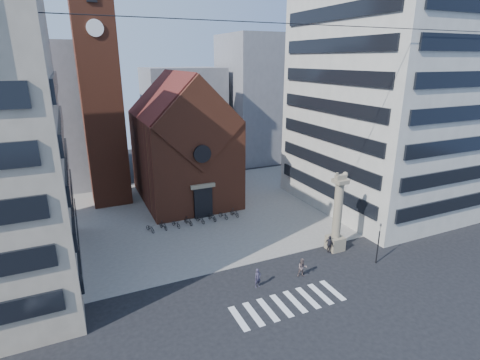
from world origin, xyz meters
name	(u,v)px	position (x,y,z in m)	size (l,w,h in m)	color
ground	(266,286)	(0.00, 0.00, 0.00)	(120.00, 120.00, 0.00)	black
piazza	(198,211)	(0.00, 19.00, 0.03)	(46.00, 30.00, 0.05)	gray
zebra_crossing	(288,304)	(0.55, -3.00, 0.01)	(10.20, 3.20, 0.01)	white
church	(183,144)	(0.00, 25.04, 7.98)	(12.00, 16.65, 18.00)	brown
campanile	(100,89)	(-10.00, 28.00, 15.74)	(5.50, 5.50, 31.20)	brown
building_right	(387,87)	(24.00, 12.00, 16.00)	(18.00, 22.00, 32.00)	beige
bg_block_left	(27,117)	(-20.00, 40.00, 11.00)	(16.00, 14.00, 22.00)	gray
bg_block_mid	(184,116)	(6.00, 45.00, 9.00)	(14.00, 12.00, 18.00)	gray
bg_block_right	(264,98)	(22.00, 42.00, 12.00)	(16.00, 14.00, 24.00)	gray
lion_column	(337,220)	(10.01, 3.00, 3.46)	(1.63, 1.60, 8.68)	gray
traffic_light	(378,242)	(12.00, -1.00, 2.29)	(0.13, 0.16, 4.30)	black
pedestrian_0	(258,278)	(-0.69, 0.24, 0.90)	(0.66, 0.43, 1.81)	#363043
pedestrian_1	(302,268)	(3.89, 0.02, 0.92)	(0.89, 0.70, 1.84)	#63514F
pedestrian_2	(329,244)	(9.00, 2.66, 0.96)	(1.13, 0.47, 1.93)	#25242B
scooter_0	(150,228)	(-7.13, 15.42, 0.52)	(0.62, 1.79, 0.94)	black
scooter_1	(163,225)	(-5.58, 15.42, 0.57)	(0.49, 1.73, 1.04)	black
scooter_2	(176,223)	(-4.03, 15.42, 0.52)	(0.62, 1.79, 0.94)	black
scooter_3	(188,221)	(-2.49, 15.42, 0.57)	(0.49, 1.73, 1.04)	black
scooter_4	(200,219)	(-0.94, 15.42, 0.52)	(0.62, 1.79, 0.94)	black
scooter_5	(212,217)	(0.61, 15.42, 0.57)	(0.49, 1.73, 1.04)	black
scooter_6	(223,215)	(2.15, 15.42, 0.52)	(0.62, 1.79, 0.94)	black
scooter_7	(234,213)	(3.70, 15.42, 0.57)	(0.49, 1.73, 1.04)	black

